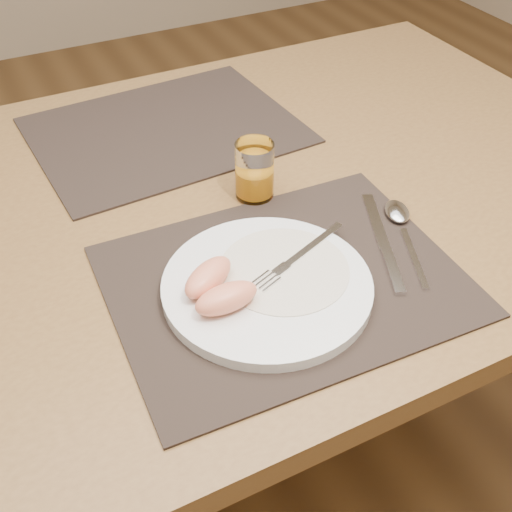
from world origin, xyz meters
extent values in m
plane|color=brown|center=(0.00, 0.00, 0.00)|extent=(5.00, 5.00, 0.00)
cube|color=brown|center=(0.00, 0.00, 0.73)|extent=(1.40, 0.90, 0.04)
cylinder|color=brown|center=(0.62, 0.37, 0.35)|extent=(0.06, 0.06, 0.71)
cube|color=black|center=(0.00, -0.22, 0.75)|extent=(0.46, 0.37, 0.00)
cube|color=black|center=(0.00, 0.22, 0.75)|extent=(0.47, 0.38, 0.00)
cylinder|color=white|center=(-0.03, -0.23, 0.76)|extent=(0.27, 0.27, 0.02)
cylinder|color=white|center=(0.00, -0.22, 0.77)|extent=(0.17, 0.17, 0.00)
cube|color=silver|center=(0.06, -0.19, 0.77)|extent=(0.11, 0.05, 0.00)
cube|color=silver|center=(-0.01, -0.22, 0.77)|extent=(0.03, 0.02, 0.00)
cube|color=silver|center=(-0.03, -0.23, 0.77)|extent=(0.04, 0.03, 0.00)
cube|color=silver|center=(0.18, -0.17, 0.76)|extent=(0.07, 0.13, 0.00)
cube|color=silver|center=(0.13, -0.27, 0.76)|extent=(0.05, 0.09, 0.01)
cube|color=silver|center=(0.17, -0.26, 0.76)|extent=(0.06, 0.12, 0.00)
ellipsoid|color=silver|center=(0.21, -0.17, 0.76)|extent=(0.05, 0.07, 0.01)
cylinder|color=white|center=(0.05, -0.03, 0.80)|extent=(0.06, 0.06, 0.09)
cylinder|color=orange|center=(0.05, -0.03, 0.78)|extent=(0.05, 0.05, 0.04)
ellipsoid|color=#F08A61|center=(-0.10, -0.25, 0.79)|extent=(0.08, 0.04, 0.03)
ellipsoid|color=#F08A61|center=(-0.10, -0.20, 0.79)|extent=(0.09, 0.07, 0.03)
camera|label=1|loc=(-0.31, -0.75, 1.33)|focal=45.00mm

